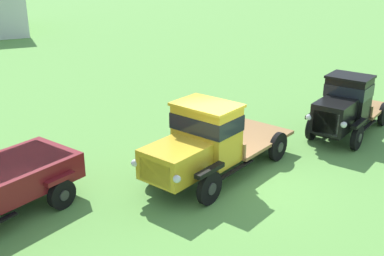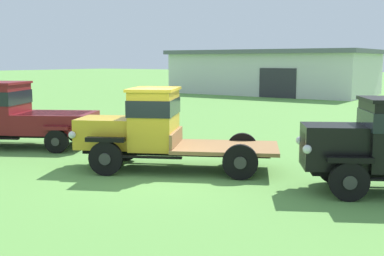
% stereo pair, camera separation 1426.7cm
% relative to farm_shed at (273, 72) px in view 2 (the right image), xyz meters
% --- Properties ---
extents(ground_plane, '(240.00, 240.00, 0.00)m').
position_rel_farm_shed_xyz_m(ground_plane, '(11.05, -31.06, -1.99)').
color(ground_plane, '#5B9342').
extents(farm_shed, '(17.70, 10.05, 3.94)m').
position_rel_farm_shed_xyz_m(farm_shed, '(0.00, 0.00, 0.00)').
color(farm_shed, silver).
rests_on(farm_shed, ground).
extents(vintage_truck_foreground_near, '(5.59, 4.19, 2.29)m').
position_rel_farm_shed_xyz_m(vintage_truck_foreground_near, '(4.29, -30.54, -0.88)').
color(vintage_truck_foreground_near, black).
rests_on(vintage_truck_foreground_near, ground).
extents(vintage_truck_second_in_line, '(5.82, 4.15, 2.28)m').
position_rel_farm_shed_xyz_m(vintage_truck_second_in_line, '(10.49, -30.54, -0.81)').
color(vintage_truck_second_in_line, black).
rests_on(vintage_truck_second_in_line, ground).
extents(vintage_truck_midrow_center, '(4.74, 3.54, 2.20)m').
position_rel_farm_shed_xyz_m(vintage_truck_midrow_center, '(16.37, -29.52, -0.85)').
color(vintage_truck_midrow_center, black).
rests_on(vintage_truck_midrow_center, ground).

